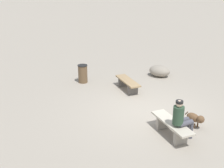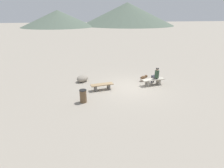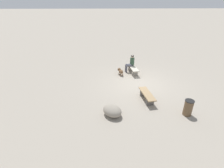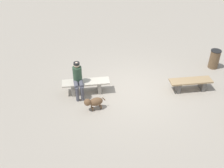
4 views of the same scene
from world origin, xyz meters
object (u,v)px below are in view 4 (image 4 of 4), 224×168
bench_left (190,83)px  trash_bin (214,59)px  bench_right (86,85)px  dog (94,102)px  seated_person (78,78)px

bench_left → trash_bin: 2.08m
bench_left → trash_bin: (-1.34, -1.59, 0.10)m
bench_right → dog: size_ratio=2.44×
bench_right → dog: bearing=101.4°
trash_bin → dog: bearing=29.3°
bench_left → bench_right: bench_right is taller
seated_person → dog: (-0.57, 0.80, -0.42)m
seated_person → trash_bin: seated_person is taller
trash_bin → seated_person: bearing=19.3°
trash_bin → bench_right: bearing=18.8°
dog → trash_bin: trash_bin is taller
bench_right → bench_left: bearing=174.6°
bench_left → dog: size_ratio=2.23×
seated_person → trash_bin: 5.64m
bench_left → bench_right: size_ratio=0.91×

